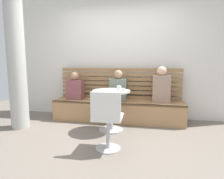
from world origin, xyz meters
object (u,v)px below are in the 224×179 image
Objects in this scene: booth_bench at (117,111)px; cafe_table at (111,102)px; person_child_middle at (118,87)px; cup_glass_short at (119,88)px; person_adult at (161,86)px; cup_espresso_small at (123,90)px; person_child_left at (75,87)px; white_chair at (107,119)px.

cafe_table reaches higher than booth_bench.
person_child_middle is 0.51m from cup_glass_short.
cafe_table is at bearing -91.91° from booth_bench.
booth_bench is 0.65m from cafe_table.
person_child_middle is (-0.86, -0.03, -0.04)m from person_adult.
booth_bench is 48.21× the size of cup_espresso_small.
person_adult is at bearing 0.23° from booth_bench.
cup_glass_short is at bearing -79.42° from person_child_middle.
cup_glass_short is 0.15m from cup_espresso_small.
cup_espresso_small is at bearing -29.47° from person_child_left.
cup_espresso_small is (0.22, -0.07, 0.25)m from cafe_table.
cafe_table is 0.59m from person_child_middle.
cup_glass_short reaches higher than booth_bench.
cup_glass_short is (-0.77, -0.52, 0.02)m from person_adult.
person_child_middle is 0.65m from cup_espresso_small.
cup_espresso_small is at bearing -136.41° from person_adult.
person_child_left is at bearing -179.57° from booth_bench.
person_adult is at bearing 32.65° from cafe_table.
cafe_table is 9.25× the size of cup_glass_short.
person_child_left is 1.16m from cup_glass_short.
person_child_middle is 8.02× the size of cup_glass_short.
booth_bench is at bearing 134.41° from person_child_middle.
white_chair is at bearing -87.16° from person_child_middle.
white_chair reaches higher than cafe_table.
person_adult is (0.79, 1.39, 0.30)m from white_chair.
cafe_table is at bearing -31.89° from person_child_left.
white_chair is 1.42× the size of person_child_left.
person_child_middle is at bearing -178.25° from person_adult.
person_child_middle is (0.04, 0.55, 0.20)m from cafe_table.
white_chair is at bearing -119.64° from person_adult.
booth_bench is at bearing 88.09° from cafe_table.
booth_bench is at bearing 93.70° from white_chair.
person_child_left reaches higher than white_chair.
cafe_table is at bearing 161.85° from cup_espresso_small.
cafe_table is 0.87× the size of white_chair.
person_child_middle is at bearing 85.71° from cafe_table.
person_adult is (0.90, 0.58, 0.24)m from cafe_table.
white_chair reaches higher than cup_espresso_small.
white_chair reaches higher than booth_bench.
booth_bench is 0.50m from person_child_middle.
booth_bench is 4.51× the size of person_child_left.
cup_espresso_small reaches higher than booth_bench.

